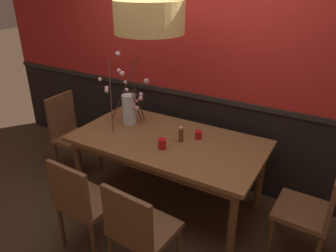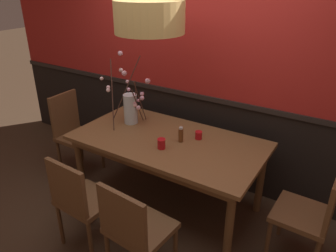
{
  "view_description": "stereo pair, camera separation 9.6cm",
  "coord_description": "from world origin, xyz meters",
  "px_view_note": "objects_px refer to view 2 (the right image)",
  "views": [
    {
      "loc": [
        1.39,
        -2.39,
        2.2
      ],
      "look_at": [
        0.0,
        0.0,
        0.9
      ],
      "focal_mm": 34.89,
      "sensor_mm": 36.0,
      "label": 1
    },
    {
      "loc": [
        1.47,
        -2.34,
        2.2
      ],
      "look_at": [
        0.0,
        0.0,
        0.9
      ],
      "focal_mm": 34.89,
      "sensor_mm": 36.0,
      "label": 2
    }
  ],
  "objects_px": {
    "dining_table": "(168,147)",
    "chair_head_west_end": "(73,130)",
    "chair_far_side_right": "(227,135)",
    "chair_near_side_right": "(134,227)",
    "pendant_lamp": "(149,17)",
    "chair_head_east_end": "(312,212)",
    "candle_holder_nearer_edge": "(199,135)",
    "chair_near_side_left": "(80,199)",
    "candle_holder_nearer_center": "(161,144)",
    "condiment_bottle": "(181,135)",
    "chair_far_side_left": "(186,121)",
    "vase_with_blossoms": "(130,106)"
  },
  "relations": [
    {
      "from": "dining_table",
      "to": "vase_with_blossoms",
      "type": "relative_size",
      "value": 2.6
    },
    {
      "from": "dining_table",
      "to": "chair_near_side_right",
      "type": "height_order",
      "value": "chair_near_side_right"
    },
    {
      "from": "condiment_bottle",
      "to": "dining_table",
      "type": "bearing_deg",
      "value": -169.44
    },
    {
      "from": "chair_near_side_left",
      "to": "chair_far_side_right",
      "type": "height_order",
      "value": "chair_near_side_left"
    },
    {
      "from": "dining_table",
      "to": "chair_head_east_end",
      "type": "bearing_deg",
      "value": -0.93
    },
    {
      "from": "chair_head_west_end",
      "to": "candle_holder_nearer_center",
      "type": "distance_m",
      "value": 1.4
    },
    {
      "from": "chair_head_west_end",
      "to": "chair_far_side_right",
      "type": "distance_m",
      "value": 1.81
    },
    {
      "from": "chair_far_side_left",
      "to": "chair_near_side_left",
      "type": "relative_size",
      "value": 1.06
    },
    {
      "from": "candle_holder_nearer_center",
      "to": "candle_holder_nearer_edge",
      "type": "relative_size",
      "value": 1.21
    },
    {
      "from": "chair_head_east_end",
      "to": "candle_holder_nearer_edge",
      "type": "height_order",
      "value": "chair_head_east_end"
    },
    {
      "from": "chair_far_side_right",
      "to": "chair_near_side_left",
      "type": "bearing_deg",
      "value": -107.7
    },
    {
      "from": "dining_table",
      "to": "chair_far_side_right",
      "type": "bearing_deg",
      "value": 74.03
    },
    {
      "from": "pendant_lamp",
      "to": "chair_head_east_end",
      "type": "bearing_deg",
      "value": 1.1
    },
    {
      "from": "chair_far_side_left",
      "to": "candle_holder_nearer_edge",
      "type": "xyz_separation_m",
      "value": [
        0.55,
        -0.75,
        0.27
      ]
    },
    {
      "from": "chair_head_west_end",
      "to": "chair_near_side_right",
      "type": "relative_size",
      "value": 1.09
    },
    {
      "from": "chair_far_side_right",
      "to": "vase_with_blossoms",
      "type": "bearing_deg",
      "value": -135.96
    },
    {
      "from": "chair_near_side_left",
      "to": "candle_holder_nearer_edge",
      "type": "relative_size",
      "value": 11.16
    },
    {
      "from": "chair_head_west_end",
      "to": "chair_near_side_left",
      "type": "bearing_deg",
      "value": -40.87
    },
    {
      "from": "chair_head_east_end",
      "to": "candle_holder_nearer_center",
      "type": "bearing_deg",
      "value": -172.88
    },
    {
      "from": "chair_far_side_left",
      "to": "candle_holder_nearer_center",
      "type": "bearing_deg",
      "value": -71.99
    },
    {
      "from": "chair_near_side_right",
      "to": "vase_with_blossoms",
      "type": "xyz_separation_m",
      "value": [
        -0.81,
        1.02,
        0.45
      ]
    },
    {
      "from": "chair_near_side_left",
      "to": "chair_far_side_right",
      "type": "xyz_separation_m",
      "value": [
        0.56,
        1.77,
        -0.01
      ]
    },
    {
      "from": "vase_with_blossoms",
      "to": "condiment_bottle",
      "type": "bearing_deg",
      "value": -8.49
    },
    {
      "from": "candle_holder_nearer_center",
      "to": "pendant_lamp",
      "type": "distance_m",
      "value": 1.09
    },
    {
      "from": "chair_head_west_end",
      "to": "condiment_bottle",
      "type": "xyz_separation_m",
      "value": [
        1.44,
        0.03,
        0.31
      ]
    },
    {
      "from": "chair_near_side_left",
      "to": "pendant_lamp",
      "type": "xyz_separation_m",
      "value": [
        0.16,
        0.83,
        1.37
      ]
    },
    {
      "from": "chair_head_west_end",
      "to": "condiment_bottle",
      "type": "distance_m",
      "value": 1.48
    },
    {
      "from": "dining_table",
      "to": "chair_near_side_left",
      "type": "bearing_deg",
      "value": -109.42
    },
    {
      "from": "chair_head_east_end",
      "to": "condiment_bottle",
      "type": "bearing_deg",
      "value": 177.87
    },
    {
      "from": "chair_head_west_end",
      "to": "chair_far_side_left",
      "type": "relative_size",
      "value": 1.02
    },
    {
      "from": "chair_near_side_right",
      "to": "chair_head_east_end",
      "type": "relative_size",
      "value": 0.99
    },
    {
      "from": "chair_head_west_end",
      "to": "chair_near_side_left",
      "type": "distance_m",
      "value": 1.33
    },
    {
      "from": "candle_holder_nearer_center",
      "to": "pendant_lamp",
      "type": "relative_size",
      "value": 0.1
    },
    {
      "from": "pendant_lamp",
      "to": "chair_far_side_right",
      "type": "bearing_deg",
      "value": 66.84
    },
    {
      "from": "dining_table",
      "to": "pendant_lamp",
      "type": "bearing_deg",
      "value": -161.08
    },
    {
      "from": "chair_near_side_left",
      "to": "chair_head_east_end",
      "type": "relative_size",
      "value": 1.0
    },
    {
      "from": "chair_near_side_right",
      "to": "chair_head_east_end",
      "type": "distance_m",
      "value": 1.39
    },
    {
      "from": "candle_holder_nearer_edge",
      "to": "chair_head_east_end",
      "type": "bearing_deg",
      "value": -9.34
    },
    {
      "from": "candle_holder_nearer_edge",
      "to": "chair_near_side_left",
      "type": "bearing_deg",
      "value": -118.04
    },
    {
      "from": "chair_near_side_left",
      "to": "candle_holder_nearer_edge",
      "type": "distance_m",
      "value": 1.21
    },
    {
      "from": "chair_head_west_end",
      "to": "pendant_lamp",
      "type": "distance_m",
      "value": 1.79
    },
    {
      "from": "dining_table",
      "to": "chair_head_west_end",
      "type": "height_order",
      "value": "chair_head_west_end"
    },
    {
      "from": "dining_table",
      "to": "candle_holder_nearer_center",
      "type": "relative_size",
      "value": 18.91
    },
    {
      "from": "dining_table",
      "to": "condiment_bottle",
      "type": "distance_m",
      "value": 0.2
    },
    {
      "from": "chair_head_east_end",
      "to": "condiment_bottle",
      "type": "relative_size",
      "value": 5.94
    },
    {
      "from": "chair_far_side_right",
      "to": "chair_head_east_end",
      "type": "bearing_deg",
      "value": -39.8
    },
    {
      "from": "chair_far_side_left",
      "to": "candle_holder_nearer_center",
      "type": "distance_m",
      "value": 1.19
    },
    {
      "from": "chair_far_side_right",
      "to": "condiment_bottle",
      "type": "bearing_deg",
      "value": -98.44
    },
    {
      "from": "candle_holder_nearer_edge",
      "to": "vase_with_blossoms",
      "type": "bearing_deg",
      "value": -177.28
    },
    {
      "from": "candle_holder_nearer_center",
      "to": "candle_holder_nearer_edge",
      "type": "distance_m",
      "value": 0.4
    }
  ]
}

